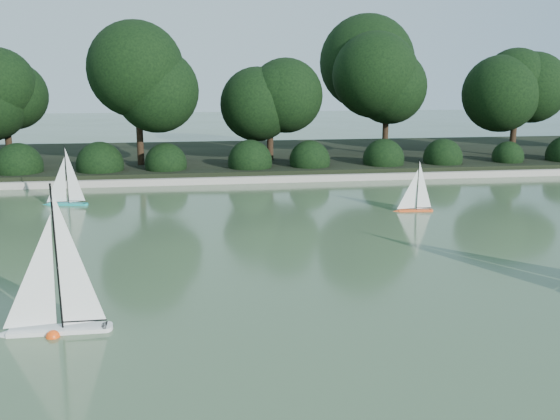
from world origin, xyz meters
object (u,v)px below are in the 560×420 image
Objects in this scene: sailboat_orange at (412,203)px; sailboat_teal at (63,195)px; race_buoy at (53,337)px; sailboat_white_a at (47,309)px.

sailboat_orange is 8.04m from sailboat_teal.
race_buoy is (-6.54, -5.87, -0.20)m from sailboat_orange.
sailboat_teal is (-7.84, 1.81, 0.04)m from sailboat_orange.
sailboat_white_a is 7.64m from sailboat_teal.
sailboat_orange is at bearing 41.90° from race_buoy.
sailboat_white_a is 1.30× the size of sailboat_teal.
sailboat_teal is 7.79m from race_buoy.
sailboat_teal is 9.16× the size of race_buoy.
sailboat_orange is 7.66× the size of race_buoy.
sailboat_white_a is 1.55× the size of sailboat_orange.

